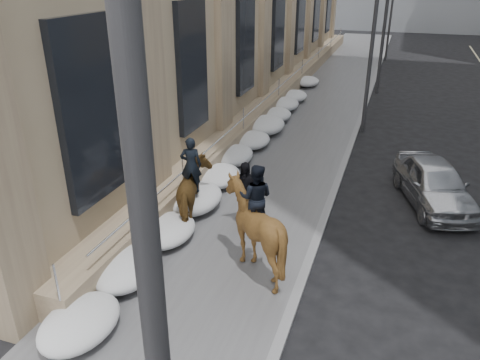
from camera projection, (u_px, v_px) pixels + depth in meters
name	position (u px, v px, depth m)	size (l,w,h in m)	color
ground	(183.00, 295.00, 11.27)	(140.00, 140.00, 0.00)	black
sidewalk	(283.00, 152.00, 19.85)	(5.00, 80.00, 0.12)	#4D4D4F
curb	(346.00, 159.00, 19.08)	(0.24, 80.00, 0.12)	slate
streetlight_mid	(370.00, 32.00, 20.62)	(1.71, 0.24, 8.00)	#2D2D30
streetlight_far	(390.00, 3.00, 37.84)	(1.71, 0.24, 8.00)	#2D2D30
traffic_signal	(368.00, 26.00, 27.94)	(4.10, 0.22, 6.00)	#2D2D30
snow_bank	(237.00, 154.00, 18.47)	(1.70, 18.10, 0.76)	silver
mounted_horse_left	(195.00, 190.00, 13.97)	(1.66, 2.39, 2.59)	#4F3717
mounted_horse_right	(254.00, 225.00, 11.62)	(2.12, 2.32, 2.81)	#4A3115
pedestrian	(245.00, 193.00, 13.84)	(1.16, 0.48, 1.98)	black
car_silver	(434.00, 183.00, 15.33)	(1.76, 4.37, 1.49)	#A0A2A8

